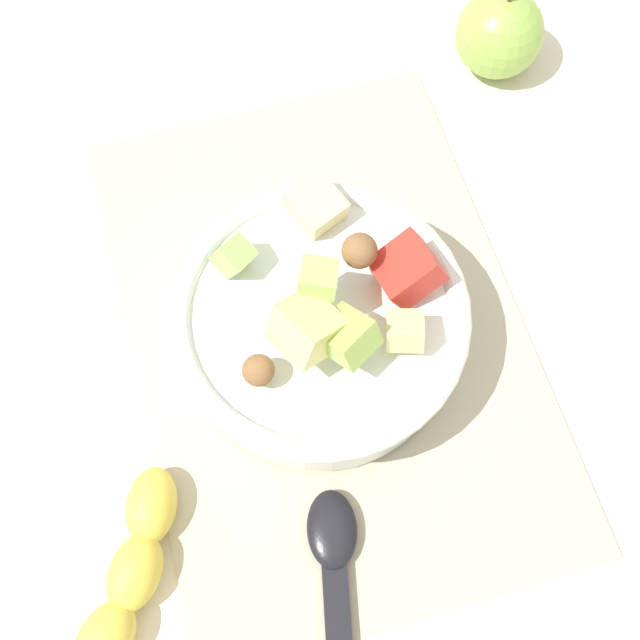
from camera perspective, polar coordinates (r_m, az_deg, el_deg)
ground_plane at (r=0.65m, az=0.45°, el=-0.88°), size 2.40×2.40×0.00m
placemat at (r=0.64m, az=0.46°, el=-0.78°), size 0.45×0.31×0.01m
salad_bowl at (r=0.60m, az=0.07°, el=-0.25°), size 0.22×0.22×0.12m
serving_spoon at (r=0.59m, az=1.12°, el=-18.39°), size 0.20×0.07×0.01m
whole_apple at (r=0.78m, az=12.54°, el=19.10°), size 0.08×0.08×0.09m
banana_whole at (r=0.60m, az=-13.21°, el=-16.89°), size 0.14×0.11×0.04m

